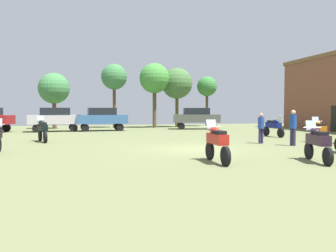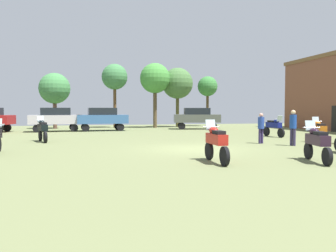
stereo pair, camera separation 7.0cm
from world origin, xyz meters
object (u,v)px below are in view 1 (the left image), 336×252
at_px(car_1, 55,118).
at_px(person_2, 261,126).
at_px(tree_3, 114,77).
at_px(tree_2, 207,87).
at_px(tree_4, 177,84).
at_px(motorcycle_2, 318,142).
at_px(motorcycle_7, 319,130).
at_px(car_4, 102,117).
at_px(motorcycle_5, 217,142).
at_px(car_2, 196,117).
at_px(tree_1, 54,89).
at_px(motorcycle_3, 274,126).
at_px(motorcycle_6, 42,129).
at_px(tree_6, 154,79).
at_px(person_1, 293,125).

bearing_deg(car_1, person_2, -144.28).
bearing_deg(tree_3, tree_2, 5.69).
bearing_deg(tree_4, car_1, -157.27).
xyz_separation_m(motorcycle_2, tree_3, (-5.37, 24.54, 4.38)).
bearing_deg(tree_3, motorcycle_7, -61.99).
height_order(car_4, tree_4, tree_4).
bearing_deg(car_4, person_2, -152.75).
bearing_deg(car_1, motorcycle_5, -165.83).
xyz_separation_m(motorcycle_7, car_2, (-2.50, 14.37, 0.46)).
relative_size(car_2, tree_3, 0.71).
bearing_deg(motorcycle_2, tree_1, 128.78).
height_order(motorcycle_2, motorcycle_5, motorcycle_5).
bearing_deg(person_2, tree_2, 59.90).
height_order(motorcycle_2, tree_4, tree_4).
relative_size(motorcycle_3, car_4, 0.49).
bearing_deg(person_2, motorcycle_5, -148.96).
relative_size(tree_1, tree_4, 0.86).
height_order(motorcycle_3, motorcycle_5, motorcycle_5).
distance_m(motorcycle_3, motorcycle_6, 14.83).
bearing_deg(tree_1, motorcycle_3, -41.05).
relative_size(motorcycle_5, car_2, 0.47).
bearing_deg(tree_4, motorcycle_7, -79.80).
height_order(motorcycle_2, car_4, car_4).
height_order(car_2, tree_6, tree_6).
height_order(motorcycle_6, tree_6, tree_6).
xyz_separation_m(person_2, tree_3, (-6.64, 18.10, 4.13)).
distance_m(motorcycle_2, motorcycle_3, 11.32).
distance_m(person_1, person_2, 1.76).
distance_m(motorcycle_2, person_1, 5.54).
distance_m(motorcycle_6, tree_6, 16.85).
bearing_deg(person_2, motorcycle_2, -120.48).
bearing_deg(tree_3, motorcycle_2, -77.65).
distance_m(motorcycle_6, tree_2, 22.11).
xyz_separation_m(car_4, person_2, (8.06, -13.20, -0.20)).
xyz_separation_m(motorcycle_6, tree_6, (9.08, 13.56, 4.23)).
bearing_deg(car_4, motorcycle_5, -174.31).
height_order(car_2, car_4, same).
xyz_separation_m(car_1, car_4, (3.87, 0.12, 0.00)).
relative_size(motorcycle_2, car_2, 0.47).
xyz_separation_m(motorcycle_3, car_1, (-15.02, 9.07, 0.45)).
relative_size(motorcycle_6, person_2, 1.26).
relative_size(motorcycle_7, tree_3, 0.32).
height_order(motorcycle_6, person_1, person_1).
distance_m(motorcycle_2, tree_3, 25.50).
height_order(car_2, person_1, car_2).
relative_size(motorcycle_7, car_1, 0.46).
height_order(motorcycle_7, tree_1, tree_1).
height_order(motorcycle_5, tree_4, tree_4).
distance_m(motorcycle_3, motorcycle_7, 4.50).
height_order(motorcycle_3, tree_3, tree_3).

